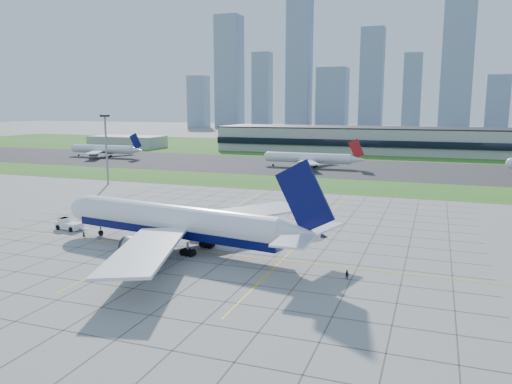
# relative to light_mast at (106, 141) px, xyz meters

# --- Properties ---
(ground) EXTENTS (1400.00, 1400.00, 0.00)m
(ground) POSITION_rel_light_mast_xyz_m (70.00, -65.00, -16.18)
(ground) COLOR gray
(ground) RESTS_ON ground
(grass_median) EXTENTS (700.00, 35.00, 0.04)m
(grass_median) POSITION_rel_light_mast_xyz_m (70.00, 25.00, -16.16)
(grass_median) COLOR #2C621C
(grass_median) RESTS_ON ground
(asphalt_taxiway) EXTENTS (700.00, 75.00, 0.04)m
(asphalt_taxiway) POSITION_rel_light_mast_xyz_m (70.00, 80.00, -16.15)
(asphalt_taxiway) COLOR #383838
(asphalt_taxiway) RESTS_ON ground
(grass_far) EXTENTS (700.00, 145.00, 0.04)m
(grass_far) POSITION_rel_light_mast_xyz_m (70.00, 190.00, -16.16)
(grass_far) COLOR #2C621C
(grass_far) RESTS_ON ground
(apron_markings) EXTENTS (120.00, 130.00, 0.03)m
(apron_markings) POSITION_rel_light_mast_xyz_m (70.43, -53.91, -16.17)
(apron_markings) COLOR #474744
(apron_markings) RESTS_ON ground
(terminal) EXTENTS (260.00, 43.00, 15.80)m
(terminal) POSITION_rel_light_mast_xyz_m (110.00, 164.87, -8.29)
(terminal) COLOR #B7B7B2
(terminal) RESTS_ON ground
(service_block) EXTENTS (50.00, 25.00, 8.00)m
(service_block) POSITION_rel_light_mast_xyz_m (-90.00, 145.00, -12.18)
(service_block) COLOR #B7B7B2
(service_block) RESTS_ON ground
(light_mast) EXTENTS (2.50, 2.50, 25.60)m
(light_mast) POSITION_rel_light_mast_xyz_m (0.00, 0.00, 0.00)
(light_mast) COLOR gray
(light_mast) RESTS_ON ground
(city_skyline) EXTENTS (523.00, 32.40, 160.00)m
(city_skyline) POSITION_rel_light_mast_xyz_m (61.29, 455.00, 42.91)
(city_skyline) COLOR #869AB0
(city_skyline) RESTS_ON ground
(airliner) EXTENTS (62.43, 62.82, 19.73)m
(airliner) POSITION_rel_light_mast_xyz_m (65.74, -66.27, -10.79)
(airliner) COLOR white
(airliner) RESTS_ON ground
(pushback_tug) EXTENTS (9.60, 4.12, 2.64)m
(pushback_tug) POSITION_rel_light_mast_xyz_m (33.59, -61.01, -15.01)
(pushback_tug) COLOR white
(pushback_tug) RESTS_ON ground
(crew_near) EXTENTS (0.69, 0.68, 1.61)m
(crew_near) POSITION_rel_light_mast_xyz_m (42.33, -66.40, -15.37)
(crew_near) COLOR black
(crew_near) RESTS_ON ground
(crew_far) EXTENTS (0.95, 0.85, 1.64)m
(crew_far) POSITION_rel_light_mast_xyz_m (101.33, -73.20, -15.36)
(crew_far) COLOR black
(crew_far) RESTS_ON ground
(distant_jet_0) EXTENTS (44.87, 42.66, 14.08)m
(distant_jet_0) POSITION_rel_light_mast_xyz_m (-63.70, 83.49, -11.69)
(distant_jet_0) COLOR white
(distant_jet_0) RESTS_ON ground
(distant_jet_1) EXTENTS (45.79, 42.66, 14.08)m
(distant_jet_1) POSITION_rel_light_mast_xyz_m (58.17, 75.89, -11.69)
(distant_jet_1) COLOR white
(distant_jet_1) RESTS_ON ground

